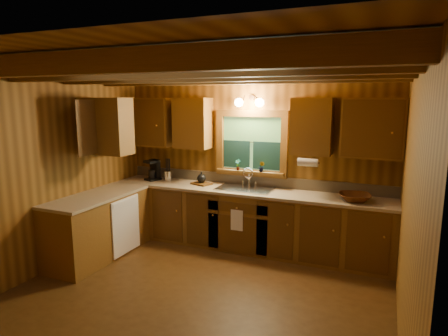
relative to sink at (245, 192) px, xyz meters
name	(u,v)px	position (x,y,z in m)	size (l,w,h in m)	color
room	(195,185)	(0.00, -1.60, 0.44)	(4.20, 4.20, 4.20)	#4A2E11
ceiling_beams	(194,72)	(0.00, -1.60, 1.63)	(4.20, 2.54, 0.18)	brown
base_cabinets	(206,222)	(-0.49, -0.32, -0.43)	(4.20, 2.22, 0.86)	brown
countertop	(207,192)	(-0.48, -0.31, 0.02)	(4.20, 2.24, 0.04)	tan
backsplash	(251,180)	(0.00, 0.28, 0.12)	(4.20, 0.02, 0.16)	tan
dishwasher_panel	(126,226)	(-1.47, -0.92, -0.43)	(0.02, 0.60, 0.80)	white
upper_cabinets	(205,125)	(-0.56, -0.18, 0.98)	(4.19, 1.77, 0.78)	brown
window	(251,145)	(0.00, 0.26, 0.67)	(1.12, 0.08, 1.00)	brown
window_sill	(250,172)	(0.00, 0.22, 0.26)	(1.06, 0.14, 0.04)	brown
wall_sconce	(249,102)	(0.00, 0.14, 1.31)	(0.45, 0.21, 0.17)	black
paper_towel_roll	(308,162)	(0.92, -0.07, 0.51)	(0.11, 0.11, 0.27)	white
dish_towel	(237,220)	(0.00, -0.34, -0.34)	(0.18, 0.01, 0.30)	white
sink	(245,192)	(0.00, 0.00, 0.00)	(0.82, 0.48, 0.43)	silver
coffee_maker	(154,170)	(-1.62, 0.05, 0.21)	(0.19, 0.24, 0.33)	black
utensil_crock	(168,175)	(-1.36, 0.06, 0.13)	(0.13, 0.13, 0.37)	silver
cutting_board	(202,184)	(-0.73, 0.03, 0.06)	(0.29, 0.21, 0.03)	#4E3010
teakettle	(201,178)	(-0.73, 0.03, 0.14)	(0.14, 0.14, 0.18)	black
wicker_basket	(355,197)	(1.55, -0.09, 0.09)	(0.41, 0.41, 0.10)	#48230C
potted_plant_left	(238,165)	(-0.19, 0.18, 0.37)	(0.09, 0.06, 0.17)	#4E3010
potted_plant_right	(262,167)	(0.19, 0.18, 0.36)	(0.09, 0.07, 0.16)	#4E3010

